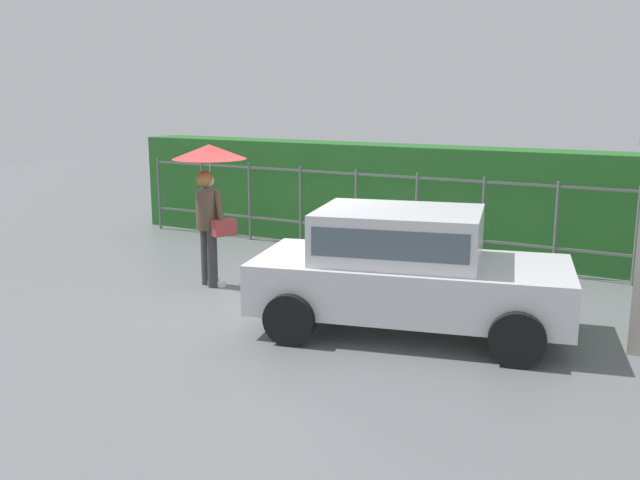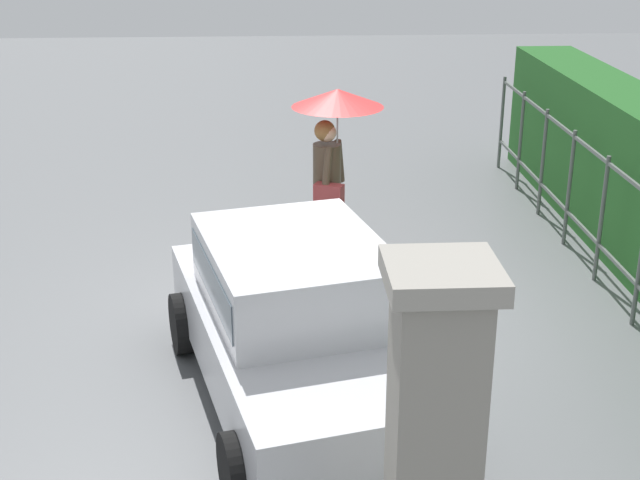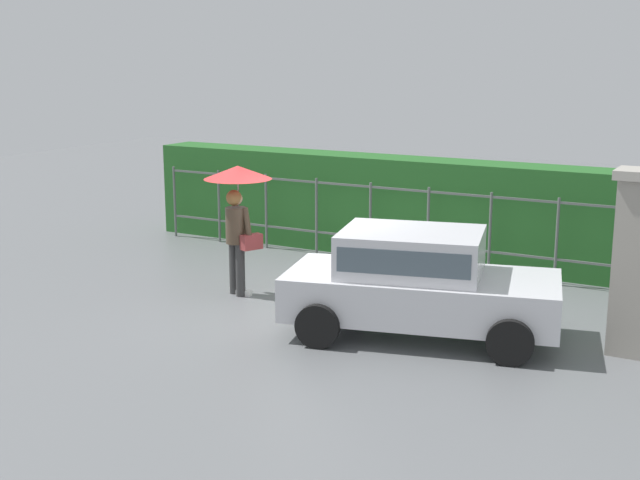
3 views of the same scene
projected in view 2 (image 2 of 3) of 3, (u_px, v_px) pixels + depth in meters
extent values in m
plane|color=slate|center=(345.00, 304.00, 9.73)|extent=(40.00, 40.00, 0.00)
cube|color=silver|center=(300.00, 344.00, 7.64)|extent=(3.99, 2.49, 0.60)
cube|color=silver|center=(294.00, 273.00, 7.56)|extent=(2.19, 1.86, 0.60)
cube|color=#4C5B66|center=(294.00, 271.00, 7.55)|extent=(2.05, 1.84, 0.33)
cylinder|color=black|center=(448.00, 433.00, 6.87)|extent=(0.63, 0.32, 0.60)
cylinder|color=black|center=(236.00, 472.00, 6.40)|extent=(0.63, 0.32, 0.60)
cylinder|color=black|center=(345.00, 302.00, 9.09)|extent=(0.63, 0.32, 0.60)
cylinder|color=black|center=(182.00, 323.00, 8.63)|extent=(0.63, 0.32, 0.60)
cube|color=red|center=(301.00, 245.00, 9.40)|extent=(0.11, 0.21, 0.16)
cube|color=red|center=(199.00, 257.00, 9.09)|extent=(0.11, 0.21, 0.16)
cylinder|color=#333333|center=(330.00, 221.00, 10.95)|extent=(0.15, 0.15, 0.86)
cylinder|color=#333333|center=(324.00, 226.00, 10.78)|extent=(0.15, 0.15, 0.86)
cube|color=white|center=(334.00, 251.00, 11.08)|extent=(0.26, 0.10, 0.08)
cube|color=white|center=(329.00, 257.00, 10.90)|extent=(0.26, 0.10, 0.08)
cylinder|color=#473828|center=(327.00, 168.00, 10.61)|extent=(0.34, 0.34, 0.58)
sphere|color=#DBAD89|center=(327.00, 133.00, 10.45)|extent=(0.22, 0.22, 0.22)
sphere|color=olive|center=(325.00, 131.00, 10.45)|extent=(0.25, 0.25, 0.25)
cylinder|color=#473828|center=(339.00, 161.00, 10.76)|extent=(0.24, 0.17, 0.56)
cylinder|color=#473828|center=(327.00, 171.00, 10.38)|extent=(0.24, 0.17, 0.56)
cylinder|color=#B2B2B7|center=(337.00, 139.00, 10.52)|extent=(0.02, 0.02, 0.77)
cone|color=red|center=(338.00, 98.00, 10.34)|extent=(1.09, 1.09, 0.21)
cube|color=maroon|center=(329.00, 194.00, 10.43)|extent=(0.28, 0.38, 0.24)
cube|color=gray|center=(432.00, 470.00, 5.02)|extent=(0.48, 0.48, 2.30)
cube|color=#9E998E|center=(442.00, 275.00, 4.58)|extent=(0.60, 0.60, 0.12)
cylinder|color=#59605B|center=(502.00, 123.00, 14.37)|extent=(0.05, 0.05, 1.50)
cylinder|color=#59605B|center=(520.00, 141.00, 13.29)|extent=(0.05, 0.05, 1.50)
cylinder|color=#59605B|center=(543.00, 163.00, 12.22)|extent=(0.05, 0.05, 1.50)
cylinder|color=#59605B|center=(569.00, 188.00, 11.15)|extent=(0.05, 0.05, 1.50)
cylinder|color=#59605B|center=(601.00, 220.00, 10.07)|extent=(0.05, 0.05, 1.50)
cube|color=#59605B|center=(628.00, 178.00, 9.29)|extent=(10.38, 0.03, 0.04)
cube|color=#59605B|center=(617.00, 263.00, 9.65)|extent=(10.38, 0.03, 0.04)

